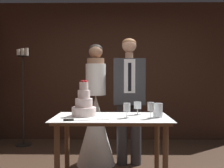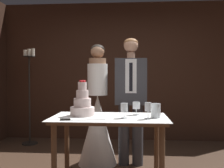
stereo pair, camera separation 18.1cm
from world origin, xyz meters
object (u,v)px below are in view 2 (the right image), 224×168
at_px(hurricane_candle, 156,111).
at_px(bride, 98,121).
at_px(groom, 131,95).
at_px(candle_stand, 29,95).
at_px(tiered_cake, 82,105).
at_px(cake_table, 109,127).
at_px(wine_glass_near, 124,108).
at_px(wine_glass_far, 148,107).
at_px(cake_knife, 74,120).
at_px(wine_glass_middle, 136,106).

distance_m(hurricane_candle, bride, 1.13).
distance_m(hurricane_candle, groom, 0.87).
relative_size(groom, candle_stand, 1.01).
relative_size(tiered_cake, candle_stand, 0.23).
distance_m(bride, groom, 0.59).
bearing_deg(hurricane_candle, groom, 107.39).
relative_size(cake_table, candle_stand, 0.72).
height_order(wine_glass_near, wine_glass_far, wine_glass_far).
height_order(cake_knife, wine_glass_middle, wine_glass_middle).
bearing_deg(wine_glass_middle, cake_table, -153.52).
xyz_separation_m(wine_glass_near, groom, (0.07, 0.87, 0.08)).
distance_m(tiered_cake, wine_glass_far, 0.73).
height_order(tiered_cake, hurricane_candle, tiered_cake).
bearing_deg(bride, cake_knife, -95.33).
xyz_separation_m(tiered_cake, candle_stand, (-1.30, 1.68, -0.03)).
distance_m(cake_table, wine_glass_near, 0.28).
height_order(cake_knife, hurricane_candle, hurricane_candle).
bearing_deg(tiered_cake, wine_glass_middle, 8.19).
height_order(tiered_cake, candle_stand, candle_stand).
bearing_deg(wine_glass_middle, wine_glass_far, -67.05).
height_order(cake_table, wine_glass_middle, wine_glass_middle).
xyz_separation_m(cake_table, wine_glass_near, (0.16, -0.07, 0.22)).
height_order(cake_knife, candle_stand, candle_stand).
bearing_deg(wine_glass_middle, wine_glass_near, -120.70).
distance_m(tiered_cake, wine_glass_near, 0.48).
bearing_deg(cake_table, wine_glass_middle, 26.48).
xyz_separation_m(cake_knife, groom, (0.56, 1.03, 0.17)).
height_order(cake_table, cake_knife, cake_knife).
xyz_separation_m(tiered_cake, wine_glass_near, (0.47, -0.13, -0.01)).
relative_size(tiered_cake, groom, 0.22).
distance_m(wine_glass_far, hurricane_candle, 0.13).
bearing_deg(hurricane_candle, wine_glass_far, -133.50).
relative_size(tiered_cake, bride, 0.23).
relative_size(cake_table, wine_glass_middle, 8.38).
bearing_deg(wine_glass_near, candle_stand, 134.24).
height_order(wine_glass_middle, wine_glass_far, wine_glass_far).
xyz_separation_m(cake_table, cake_knife, (-0.33, -0.24, 0.12)).
distance_m(cake_knife, groom, 1.19).
bearing_deg(candle_stand, cake_knife, -57.18).
height_order(cake_table, groom, groom).
xyz_separation_m(cake_knife, wine_glass_near, (0.49, 0.16, 0.10)).
distance_m(wine_glass_near, wine_glass_far, 0.25).
bearing_deg(bride, wine_glass_middle, -51.16).
height_order(hurricane_candle, bride, bride).
bearing_deg(wine_glass_middle, groom, 95.31).
bearing_deg(tiered_cake, hurricane_candle, -6.34).
relative_size(wine_glass_middle, bride, 0.09).
distance_m(cake_table, tiered_cake, 0.39).
bearing_deg(groom, wine_glass_middle, -84.69).
distance_m(cake_table, wine_glass_middle, 0.39).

